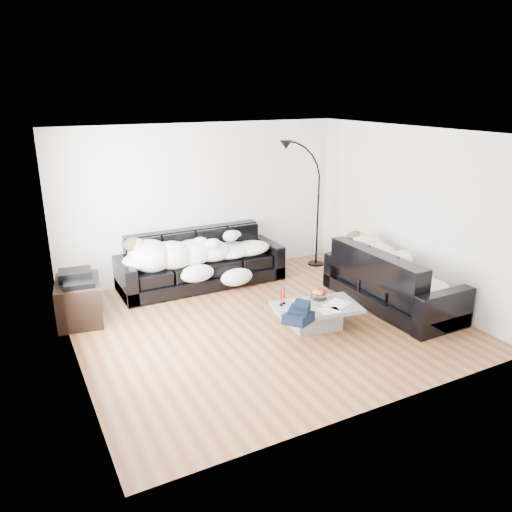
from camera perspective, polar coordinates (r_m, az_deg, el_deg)
name	(u,v)px	position (r m, az deg, el deg)	size (l,w,h in m)	color
ground	(266,323)	(7.04, 1.13, -7.65)	(5.00, 5.00, 0.00)	brown
wall_back	(203,201)	(8.56, -6.05, 6.22)	(5.00, 0.02, 2.60)	silver
wall_left	(67,262)	(5.86, -20.82, -0.67)	(0.02, 4.50, 2.60)	silver
wall_right	(409,213)	(8.04, 17.12, 4.70)	(0.02, 4.50, 2.60)	silver
ceiling	(267,132)	(6.34, 1.28, 13.94)	(5.00, 5.00, 0.00)	white
sofa_back	(201,259)	(8.28, -6.30, -0.37)	(2.70, 0.94, 0.88)	black
sofa_right	(392,278)	(7.70, 15.32, -2.39)	(2.20, 0.94, 0.89)	black
sleeper_back	(202,248)	(8.17, -6.22, 0.90)	(2.29, 0.79, 0.46)	white
sleeper_right	(394,265)	(7.63, 15.45, -0.95)	(1.89, 0.80, 0.46)	white
teal_cushion	(361,248)	(8.06, 11.94, 0.87)	(0.36, 0.30, 0.20)	#0F6E6A
coffee_table	(316,317)	(6.88, 6.89, -6.91)	(1.14, 0.67, 0.33)	#939699
fruit_bowl	(319,294)	(7.01, 7.17, -4.29)	(0.23, 0.23, 0.14)	white
wine_glass_a	(299,301)	(6.73, 4.99, -5.11)	(0.07, 0.07, 0.17)	white
wine_glass_b	(298,302)	(6.67, 4.80, -5.26)	(0.08, 0.08, 0.18)	white
wine_glass_c	(309,302)	(6.71, 6.10, -5.29)	(0.06, 0.06, 0.15)	white
candle_left	(281,298)	(6.73, 2.88, -4.84)	(0.04, 0.04, 0.22)	maroon
candle_right	(284,296)	(6.78, 3.21, -4.60)	(0.04, 0.04, 0.23)	maroon
newspaper_a	(337,304)	(6.88, 9.24, -5.43)	(0.35, 0.26, 0.01)	silver
newspaper_b	(330,311)	(6.67, 8.44, -6.18)	(0.27, 0.19, 0.01)	silver
navy_jacket	(299,307)	(6.31, 4.96, -5.86)	(0.39, 0.33, 0.20)	black
shoes	(401,310)	(7.62, 16.26, -5.93)	(0.41, 0.30, 0.09)	#472311
av_cabinet	(79,301)	(7.43, -19.55, -4.85)	(0.59, 0.85, 0.59)	black
stereo	(76,277)	(7.31, -19.85, -2.27)	(0.44, 0.34, 0.13)	black
floor_lamp	(318,211)	(9.12, 7.09, 5.10)	(0.74, 0.30, 2.03)	black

